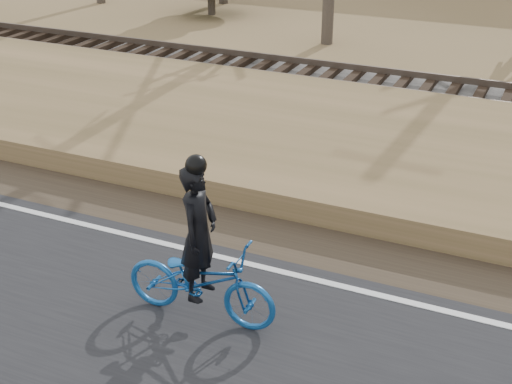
% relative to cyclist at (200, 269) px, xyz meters
% --- Properties ---
extents(ground, '(120.00, 120.00, 0.00)m').
position_rel_cyclist_xyz_m(ground, '(-2.15, 1.21, -0.78)').
color(ground, '#98764D').
rests_on(ground, ground).
extents(road, '(120.00, 6.00, 0.06)m').
position_rel_cyclist_xyz_m(road, '(-2.15, -1.29, -0.75)').
color(road, black).
rests_on(road, ground).
extents(edge_line, '(120.00, 0.12, 0.01)m').
position_rel_cyclist_xyz_m(edge_line, '(-2.15, 1.41, -0.71)').
color(edge_line, silver).
rests_on(edge_line, road).
extents(shoulder, '(120.00, 1.60, 0.04)m').
position_rel_cyclist_xyz_m(shoulder, '(-2.15, 2.41, -0.76)').
color(shoulder, '#473A2B').
rests_on(shoulder, ground).
extents(embankment, '(120.00, 5.00, 0.44)m').
position_rel_cyclist_xyz_m(embankment, '(-2.15, 5.41, -0.56)').
color(embankment, '#98764D').
rests_on(embankment, ground).
extents(ballast, '(120.00, 3.00, 0.45)m').
position_rel_cyclist_xyz_m(ballast, '(-2.15, 9.21, -0.55)').
color(ballast, slate).
rests_on(ballast, ground).
extents(railroad, '(120.00, 2.40, 0.29)m').
position_rel_cyclist_xyz_m(railroad, '(-2.15, 9.21, -0.25)').
color(railroad, black).
rests_on(railroad, ballast).
extents(cyclist, '(2.08, 0.80, 2.28)m').
position_rel_cyclist_xyz_m(cyclist, '(0.00, 0.00, 0.00)').
color(cyclist, '#1756A1').
rests_on(cyclist, road).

